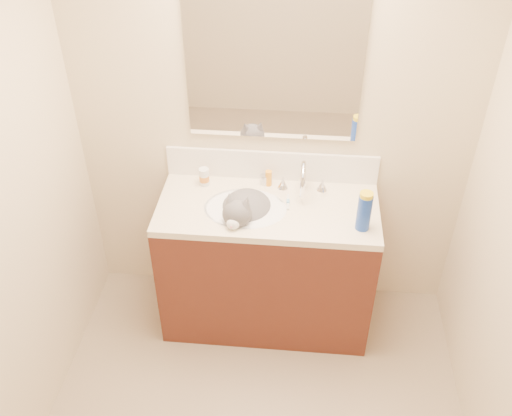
% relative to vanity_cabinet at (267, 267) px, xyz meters
% --- Properties ---
extents(room_shell, '(2.24, 2.54, 2.52)m').
position_rel_vanity_cabinet_xyz_m(room_shell, '(0.00, -0.97, 1.08)').
color(room_shell, beige).
rests_on(room_shell, ground).
extents(vanity_cabinet, '(1.20, 0.55, 0.82)m').
position_rel_vanity_cabinet_xyz_m(vanity_cabinet, '(0.00, 0.00, 0.00)').
color(vanity_cabinet, '#4B1E14').
rests_on(vanity_cabinet, ground).
extents(counter_slab, '(1.20, 0.55, 0.04)m').
position_rel_vanity_cabinet_xyz_m(counter_slab, '(0.00, 0.00, 0.43)').
color(counter_slab, beige).
rests_on(counter_slab, vanity_cabinet).
extents(basin, '(0.45, 0.36, 0.14)m').
position_rel_vanity_cabinet_xyz_m(basin, '(-0.12, -0.03, 0.38)').
color(basin, white).
rests_on(basin, vanity_cabinet).
extents(faucet, '(0.28, 0.20, 0.21)m').
position_rel_vanity_cabinet_xyz_m(faucet, '(0.18, 0.14, 0.54)').
color(faucet, silver).
rests_on(faucet, counter_slab).
extents(cat, '(0.36, 0.44, 0.32)m').
position_rel_vanity_cabinet_xyz_m(cat, '(-0.12, -0.03, 0.42)').
color(cat, '#535053').
rests_on(cat, basin).
extents(backsplash, '(1.20, 0.02, 0.18)m').
position_rel_vanity_cabinet_xyz_m(backsplash, '(0.00, 0.26, 0.54)').
color(backsplash, white).
rests_on(backsplash, counter_slab).
extents(mirror, '(0.90, 0.02, 0.80)m').
position_rel_vanity_cabinet_xyz_m(mirror, '(0.00, 0.26, 1.13)').
color(mirror, white).
rests_on(mirror, room_shell).
extents(pill_bottle, '(0.07, 0.07, 0.10)m').
position_rel_vanity_cabinet_xyz_m(pill_bottle, '(-0.37, 0.17, 0.50)').
color(pill_bottle, silver).
rests_on(pill_bottle, counter_slab).
extents(pill_label, '(0.07, 0.07, 0.04)m').
position_rel_vanity_cabinet_xyz_m(pill_label, '(-0.37, 0.17, 0.49)').
color(pill_label, orange).
rests_on(pill_label, pill_bottle).
extents(silver_jar, '(0.06, 0.06, 0.06)m').
position_rel_vanity_cabinet_xyz_m(silver_jar, '(-0.03, 0.21, 0.48)').
color(silver_jar, '#B7B7BC').
rests_on(silver_jar, counter_slab).
extents(amber_bottle, '(0.04, 0.04, 0.09)m').
position_rel_vanity_cabinet_xyz_m(amber_bottle, '(-0.01, 0.20, 0.50)').
color(amber_bottle, orange).
rests_on(amber_bottle, counter_slab).
extents(toothbrush, '(0.02, 0.13, 0.01)m').
position_rel_vanity_cabinet_xyz_m(toothbrush, '(0.11, 0.04, 0.45)').
color(toothbrush, silver).
rests_on(toothbrush, counter_slab).
extents(toothbrush_head, '(0.02, 0.03, 0.02)m').
position_rel_vanity_cabinet_xyz_m(toothbrush_head, '(0.11, 0.04, 0.46)').
color(toothbrush_head, '#5F9ECA').
rests_on(toothbrush_head, counter_slab).
extents(spray_can, '(0.08, 0.08, 0.20)m').
position_rel_vanity_cabinet_xyz_m(spray_can, '(0.50, -0.14, 0.55)').
color(spray_can, '#1739A2').
rests_on(spray_can, counter_slab).
extents(spray_cap, '(0.07, 0.07, 0.04)m').
position_rel_vanity_cabinet_xyz_m(spray_cap, '(0.50, -0.14, 0.65)').
color(spray_cap, gold).
rests_on(spray_cap, spray_can).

